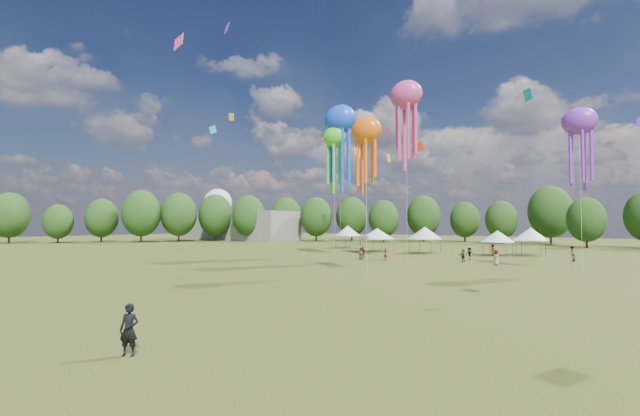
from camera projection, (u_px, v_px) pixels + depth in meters
The scene contains 10 objects.
ground at pixel (94, 311), 23.64m from camera, with size 300.00×300.00×0.00m, color #384416.
observer_main at pixel (129, 330), 15.69m from camera, with size 0.69×0.45×1.89m, color black.
spectator_near at pixel (361, 254), 56.11m from camera, with size 0.77×0.60×1.59m, color gray.
spectators_far at pixel (481, 254), 55.50m from camera, with size 24.00×17.73×1.92m.
festival_tents at pixel (423, 233), 70.91m from camera, with size 37.06×11.55×4.35m.
show_kites at pixel (375, 133), 57.11m from camera, with size 34.59×19.68×23.54m.
small_kites at pixel (425, 33), 57.74m from camera, with size 69.87×64.80×44.72m.
treeline at pixel (453, 213), 75.31m from camera, with size 201.57×95.24×13.43m.
hangar at pixel (236, 226), 124.84m from camera, with size 40.00×12.00×8.00m, color gray.
radome at pixel (218, 207), 139.66m from camera, with size 9.00×9.00×16.00m.
Camera 1 is at (24.51, -11.01, 4.84)m, focal length 24.16 mm.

